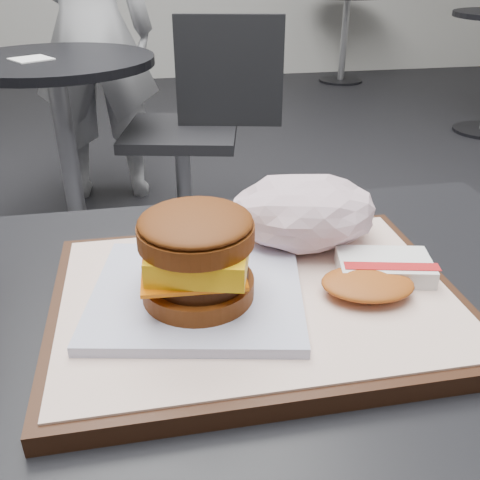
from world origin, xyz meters
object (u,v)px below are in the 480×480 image
at_px(neighbor_table, 62,114).
at_px(patron, 90,30).
at_px(hash_brown, 377,274).
at_px(crumpled_wrapper, 304,212).
at_px(neighbor_chair, 198,119).
at_px(customer_table, 234,479).
at_px(breakfast_sandwich, 198,265).
at_px(serving_tray, 257,300).

bearing_deg(neighbor_table, patron, 80.25).
height_order(hash_brown, crumpled_wrapper, crumpled_wrapper).
bearing_deg(neighbor_chair, patron, 125.68).
distance_m(customer_table, breakfast_sandwich, 0.25).
bearing_deg(hash_brown, crumpled_wrapper, 114.77).
bearing_deg(neighbor_chair, breakfast_sandwich, -96.15).
distance_m(crumpled_wrapper, patron, 2.10).
height_order(customer_table, neighbor_table, customer_table).
height_order(hash_brown, neighbor_table, hash_brown).
relative_size(neighbor_table, neighbor_chair, 0.85).
relative_size(customer_table, serving_tray, 2.11).
bearing_deg(neighbor_table, breakfast_sandwich, -78.65).
height_order(serving_tray, patron, patron).
bearing_deg(crumpled_wrapper, breakfast_sandwich, -142.57).
bearing_deg(patron, customer_table, 99.45).
distance_m(customer_table, neighbor_chair, 1.65).
xyz_separation_m(crumpled_wrapper, neighbor_table, (-0.45, 1.52, -0.27)).
distance_m(serving_tray, hash_brown, 0.12).
bearing_deg(hash_brown, neighbor_table, 107.06).
distance_m(customer_table, serving_tray, 0.20).
xyz_separation_m(customer_table, patron, (-0.26, 2.20, 0.19)).
xyz_separation_m(serving_tray, patron, (-0.29, 2.16, -0.01)).
bearing_deg(breakfast_sandwich, serving_tray, 7.03).
xyz_separation_m(serving_tray, hash_brown, (0.12, -0.01, 0.02)).
bearing_deg(patron, neighbor_table, 83.08).
distance_m(breakfast_sandwich, neighbor_table, 1.67).
bearing_deg(serving_tray, neighbor_table, 103.29).
xyz_separation_m(serving_tray, neighbor_chair, (0.12, 1.60, -0.27)).
xyz_separation_m(customer_table, hash_brown, (0.15, 0.03, 0.22)).
bearing_deg(customer_table, neighbor_table, 101.98).
bearing_deg(neighbor_table, hash_brown, -72.94).
height_order(breakfast_sandwich, neighbor_chair, breakfast_sandwich).
distance_m(breakfast_sandwich, patron, 2.18).
height_order(breakfast_sandwich, crumpled_wrapper, breakfast_sandwich).
xyz_separation_m(customer_table, neighbor_table, (-0.35, 1.65, -0.03)).
height_order(hash_brown, patron, patron).
bearing_deg(hash_brown, serving_tray, 176.55).
height_order(customer_table, patron, patron).
bearing_deg(crumpled_wrapper, hash_brown, -65.23).
bearing_deg(neighbor_table, crumpled_wrapper, -73.46).
bearing_deg(breakfast_sandwich, neighbor_chair, 83.85).
height_order(breakfast_sandwich, patron, patron).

